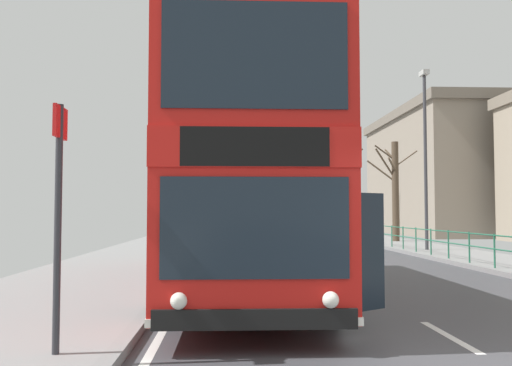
% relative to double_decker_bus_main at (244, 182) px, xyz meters
% --- Properties ---
extents(double_decker_bus_main, '(3.25, 11.15, 4.51)m').
position_rel_double_decker_bus_main_xyz_m(double_decker_bus_main, '(0.00, 0.00, 0.00)').
color(double_decker_bus_main, red).
rests_on(double_decker_bus_main, ground).
extents(pedestrian_railing_far_kerb, '(0.05, 25.01, 0.96)m').
position_rel_double_decker_bus_main_xyz_m(pedestrian_railing_far_kerb, '(7.14, 2.62, -1.58)').
color(pedestrian_railing_far_kerb, '#236B4C').
rests_on(pedestrian_railing_far_kerb, ground).
extents(bus_stop_sign_near, '(0.08, 0.44, 2.76)m').
position_rel_double_decker_bus_main_xyz_m(bus_stop_sign_near, '(-2.22, -5.75, -0.53)').
color(bus_stop_sign_near, '#2D2D33').
rests_on(bus_stop_sign_near, ground).
extents(street_lamp_far_side, '(0.28, 0.60, 7.62)m').
position_rel_double_decker_bus_main_xyz_m(street_lamp_far_side, '(8.03, 11.36, 2.20)').
color(street_lamp_far_side, '#38383D').
rests_on(street_lamp_far_side, ground).
extents(bare_tree_far_01, '(2.53, 2.07, 5.46)m').
position_rel_double_decker_bus_main_xyz_m(bare_tree_far_01, '(8.81, 18.48, 0.66)').
color(bare_tree_far_01, '#4C3D2D').
rests_on(bare_tree_far_01, ground).
extents(bare_tree_far_02, '(2.25, 2.01, 6.82)m').
position_rel_double_decker_bus_main_xyz_m(bare_tree_far_02, '(7.93, 30.46, 1.29)').
color(bare_tree_far_02, '#423328').
rests_on(bare_tree_far_02, ground).
extents(background_building_00, '(12.00, 18.12, 9.71)m').
position_rel_double_decker_bus_main_xyz_m(background_building_00, '(18.57, 31.95, 2.52)').
color(background_building_00, gray).
rests_on(background_building_00, ground).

